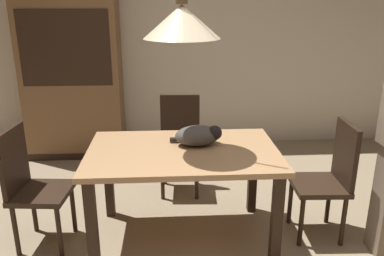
# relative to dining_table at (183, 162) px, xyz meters

# --- Properties ---
(back_wall) EXTENTS (6.40, 0.10, 2.90)m
(back_wall) POSITION_rel_dining_table_xyz_m (0.13, 2.21, 0.80)
(back_wall) COLOR beige
(back_wall) RESTS_ON ground
(dining_table) EXTENTS (1.40, 0.90, 0.75)m
(dining_table) POSITION_rel_dining_table_xyz_m (0.00, 0.00, 0.00)
(dining_table) COLOR tan
(dining_table) RESTS_ON ground
(chair_far_back) EXTENTS (0.42, 0.42, 0.93)m
(chair_far_back) POSITION_rel_dining_table_xyz_m (0.00, 0.88, -0.14)
(chair_far_back) COLOR black
(chair_far_back) RESTS_ON ground
(chair_right_side) EXTENTS (0.42, 0.42, 0.93)m
(chair_right_side) POSITION_rel_dining_table_xyz_m (1.13, -0.00, -0.14)
(chair_right_side) COLOR black
(chair_right_side) RESTS_ON ground
(chair_left_side) EXTENTS (0.43, 0.43, 0.93)m
(chair_left_side) POSITION_rel_dining_table_xyz_m (-1.13, 0.01, -0.14)
(chair_left_side) COLOR black
(chair_left_side) RESTS_ON ground
(cat_sleeping) EXTENTS (0.39, 0.26, 0.16)m
(cat_sleeping) POSITION_rel_dining_table_xyz_m (0.13, 0.09, 0.18)
(cat_sleeping) COLOR #4C4742
(cat_sleeping) RESTS_ON dining_table
(pendant_lamp) EXTENTS (0.52, 0.52, 1.30)m
(pendant_lamp) POSITION_rel_dining_table_xyz_m (0.00, 0.00, 1.01)
(pendant_lamp) COLOR beige
(hutch_bookcase) EXTENTS (1.12, 0.45, 1.85)m
(hutch_bookcase) POSITION_rel_dining_table_xyz_m (-1.20, 1.88, 0.24)
(hutch_bookcase) COLOR brown
(hutch_bookcase) RESTS_ON ground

